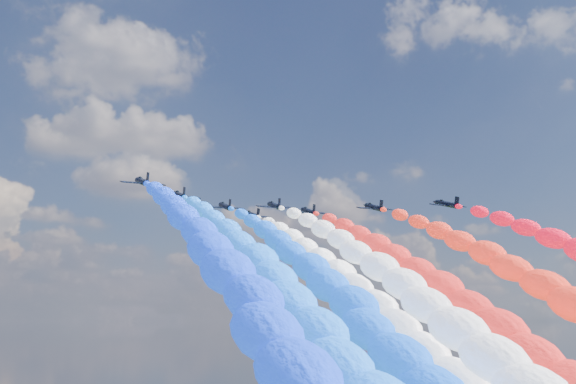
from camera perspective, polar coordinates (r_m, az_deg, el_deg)
name	(u,v)px	position (r m, az deg, el deg)	size (l,w,h in m)	color
jet_0	(142,182)	(139.40, -10.97, 0.77)	(8.00, 10.73, 2.36)	black
trail_0	(219,283)	(87.85, -5.21, -6.86)	(7.35, 99.91, 46.42)	#1137E6
jet_1	(180,195)	(153.21, -8.22, -0.25)	(8.00, 10.73, 2.36)	black
trail_1	(264,288)	(102.55, -1.86, -7.31)	(7.35, 99.91, 46.42)	#1568F9
jet_2	(225,206)	(166.80, -4.78, -1.09)	(8.00, 10.73, 2.36)	black
trail_2	(318,292)	(117.35, 2.32, -7.61)	(7.35, 99.91, 46.42)	blue
jet_3	(274,206)	(165.23, -1.05, -1.04)	(8.00, 10.73, 2.36)	black
trail_3	(390,292)	(117.27, 7.70, -7.53)	(7.35, 99.91, 46.42)	white
jet_4	(252,215)	(179.78, -2.74, -1.74)	(8.00, 10.73, 2.36)	black
trail_4	(346,295)	(131.12, 4.43, -7.82)	(7.35, 99.91, 46.42)	white
jet_5	(308,211)	(173.70, 1.55, -1.47)	(8.00, 10.73, 2.36)	black
trail_5	(430,294)	(126.90, 10.68, -7.62)	(7.35, 99.91, 46.42)	red
jet_6	(374,207)	(168.55, 6.51, -1.15)	(8.00, 10.73, 2.36)	black
trail_6	(529,293)	(124.36, 17.80, -7.28)	(7.35, 99.91, 46.42)	red
jet_7	(447,204)	(166.64, 11.93, -0.91)	(8.00, 10.73, 2.36)	black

